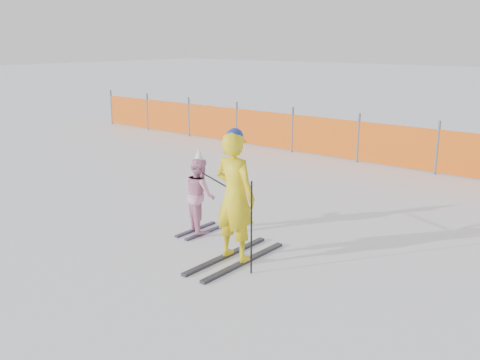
{
  "coord_description": "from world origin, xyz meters",
  "views": [
    {
      "loc": [
        4.9,
        -5.45,
        3.03
      ],
      "look_at": [
        0.0,
        0.5,
        1.0
      ],
      "focal_mm": 40.0,
      "sensor_mm": 36.0,
      "label": 1
    }
  ],
  "objects": [
    {
      "name": "safety_fence",
      "position": [
        -3.43,
        6.72,
        0.56
      ],
      "size": [
        15.83,
        0.06,
        1.25
      ],
      "color": "#595960",
      "rests_on": "ground"
    },
    {
      "name": "ski_poles",
      "position": [
        0.35,
        -0.05,
        0.81
      ],
      "size": [
        1.53,
        0.7,
        1.28
      ],
      "color": "black",
      "rests_on": "ground"
    },
    {
      "name": "ground",
      "position": [
        0.0,
        0.0,
        0.0
      ],
      "size": [
        120.0,
        120.0,
        0.0
      ],
      "primitive_type": "plane",
      "color": "white",
      "rests_on": "ground"
    },
    {
      "name": "child",
      "position": [
        -0.81,
        0.47,
        0.64
      ],
      "size": [
        0.73,
        0.9,
        1.39
      ],
      "color": "black",
      "rests_on": "ground"
    },
    {
      "name": "adult",
      "position": [
        0.37,
        -0.06,
        0.94
      ],
      "size": [
        0.67,
        1.72,
        1.89
      ],
      "color": "black",
      "rests_on": "ground"
    }
  ]
}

